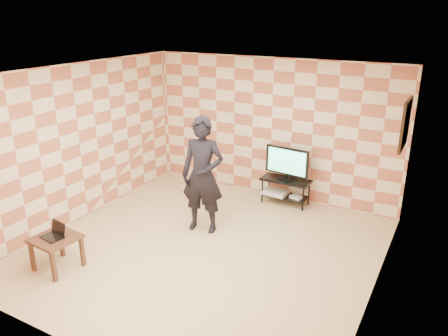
{
  "coord_description": "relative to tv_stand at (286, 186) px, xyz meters",
  "views": [
    {
      "loc": [
        3.14,
        -5.08,
        3.51
      ],
      "look_at": [
        0.0,
        0.6,
        1.15
      ],
      "focal_mm": 35.0,
      "sensor_mm": 36.0,
      "label": 1
    }
  ],
  "objects": [
    {
      "name": "floor",
      "position": [
        -0.46,
        -2.19,
        -0.36
      ],
      "size": [
        5.0,
        5.0,
        0.0
      ],
      "primitive_type": "plane",
      "color": "tan",
      "rests_on": "ground"
    },
    {
      "name": "wall_back",
      "position": [
        -0.46,
        0.31,
        0.99
      ],
      "size": [
        5.0,
        0.02,
        2.7
      ],
      "primitive_type": "cube",
      "color": "beige",
      "rests_on": "ground"
    },
    {
      "name": "wall_front",
      "position": [
        -0.46,
        -4.69,
        0.99
      ],
      "size": [
        5.0,
        0.02,
        2.7
      ],
      "primitive_type": "cube",
      "color": "beige",
      "rests_on": "ground"
    },
    {
      "name": "wall_left",
      "position": [
        -2.96,
        -2.19,
        0.99
      ],
      "size": [
        0.02,
        5.0,
        2.7
      ],
      "primitive_type": "cube",
      "color": "beige",
      "rests_on": "ground"
    },
    {
      "name": "wall_right",
      "position": [
        2.04,
        -2.19,
        0.99
      ],
      "size": [
        0.02,
        5.0,
        2.7
      ],
      "primitive_type": "cube",
      "color": "beige",
      "rests_on": "ground"
    },
    {
      "name": "ceiling",
      "position": [
        -0.46,
        -2.19,
        2.34
      ],
      "size": [
        5.0,
        5.0,
        0.02
      ],
      "primitive_type": "cube",
      "color": "white",
      "rests_on": "wall_back"
    },
    {
      "name": "wall_art",
      "position": [
        2.01,
        -0.64,
        1.59
      ],
      "size": [
        0.04,
        0.72,
        0.72
      ],
      "color": "black",
      "rests_on": "wall_right"
    },
    {
      "name": "tv_stand",
      "position": [
        0.0,
        0.0,
        0.0
      ],
      "size": [
        0.93,
        0.42,
        0.5
      ],
      "color": "black",
      "rests_on": "floor"
    },
    {
      "name": "tv",
      "position": [
        0.0,
        -0.0,
        0.48
      ],
      "size": [
        0.86,
        0.19,
        0.62
      ],
      "color": "black",
      "rests_on": "tv_stand"
    },
    {
      "name": "dvd_player",
      "position": [
        -0.19,
        -0.03,
        -0.15
      ],
      "size": [
        0.48,
        0.35,
        0.08
      ],
      "primitive_type": "cube",
      "rotation": [
        0.0,
        0.0,
        -0.05
      ],
      "color": "silver",
      "rests_on": "tv_stand"
    },
    {
      "name": "game_console",
      "position": [
        0.23,
        -0.03,
        -0.17
      ],
      "size": [
        0.24,
        0.2,
        0.05
      ],
      "primitive_type": "cube",
      "rotation": [
        0.0,
        0.0,
        -0.21
      ],
      "color": "silver",
      "rests_on": "tv_stand"
    },
    {
      "name": "side_table",
      "position": [
        -2.03,
        -3.67,
        0.05
      ],
      "size": [
        0.62,
        0.62,
        0.5
      ],
      "color": "#381D11",
      "rests_on": "floor"
    },
    {
      "name": "laptop",
      "position": [
        -2.04,
        -3.65,
        0.18
      ],
      "size": [
        0.35,
        0.3,
        0.21
      ],
      "color": "black",
      "rests_on": "side_table"
    },
    {
      "name": "person",
      "position": [
        -0.83,
        -1.64,
        0.61
      ],
      "size": [
        0.79,
        0.6,
        1.95
      ],
      "primitive_type": "imported",
      "rotation": [
        0.0,
        0.0,
        0.2
      ],
      "color": "black",
      "rests_on": "floor"
    }
  ]
}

